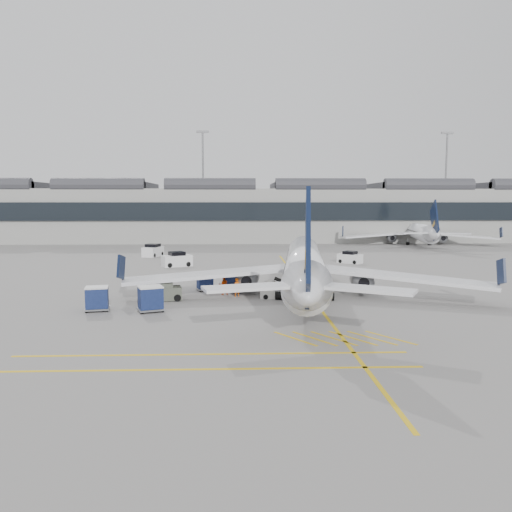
{
  "coord_description": "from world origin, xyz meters",
  "views": [
    {
      "loc": [
        3.51,
        -37.11,
        8.5
      ],
      "look_at": [
        4.97,
        3.77,
        4.0
      ],
      "focal_mm": 35.0,
      "sensor_mm": 36.0,
      "label": 1
    }
  ],
  "objects_px": {
    "belt_loader": "(281,292)",
    "ramp_agent_a": "(237,287)",
    "ramp_agent_b": "(224,285)",
    "airliner_main": "(305,266)",
    "pushback_tug": "(165,292)",
    "baggage_cart_a": "(234,280)"
  },
  "relations": [
    {
      "from": "belt_loader",
      "to": "ramp_agent_a",
      "type": "bearing_deg",
      "value": 176.28
    },
    {
      "from": "belt_loader",
      "to": "ramp_agent_a",
      "type": "height_order",
      "value": "belt_loader"
    },
    {
      "from": "belt_loader",
      "to": "ramp_agent_b",
      "type": "height_order",
      "value": "belt_loader"
    },
    {
      "from": "belt_loader",
      "to": "ramp_agent_a",
      "type": "xyz_separation_m",
      "value": [
        -3.83,
        0.78,
        0.31
      ]
    },
    {
      "from": "airliner_main",
      "to": "belt_loader",
      "type": "height_order",
      "value": "airliner_main"
    },
    {
      "from": "airliner_main",
      "to": "ramp_agent_b",
      "type": "relative_size",
      "value": 20.0
    },
    {
      "from": "airliner_main",
      "to": "ramp_agent_b",
      "type": "distance_m",
      "value": 7.61
    },
    {
      "from": "belt_loader",
      "to": "pushback_tug",
      "type": "bearing_deg",
      "value": -168.66
    },
    {
      "from": "airliner_main",
      "to": "baggage_cart_a",
      "type": "xyz_separation_m",
      "value": [
        -6.32,
        3.49,
        -1.75
      ]
    },
    {
      "from": "baggage_cart_a",
      "to": "ramp_agent_b",
      "type": "xyz_separation_m",
      "value": [
        -0.95,
        -2.24,
        -0.12
      ]
    },
    {
      "from": "ramp_agent_a",
      "to": "pushback_tug",
      "type": "xyz_separation_m",
      "value": [
        -6.22,
        -1.4,
        -0.15
      ]
    },
    {
      "from": "belt_loader",
      "to": "baggage_cart_a",
      "type": "height_order",
      "value": "baggage_cart_a"
    },
    {
      "from": "airliner_main",
      "to": "pushback_tug",
      "type": "relative_size",
      "value": 11.57
    },
    {
      "from": "ramp_agent_a",
      "to": "pushback_tug",
      "type": "height_order",
      "value": "ramp_agent_a"
    },
    {
      "from": "belt_loader",
      "to": "pushback_tug",
      "type": "relative_size",
      "value": 1.51
    },
    {
      "from": "ramp_agent_a",
      "to": "ramp_agent_b",
      "type": "height_order",
      "value": "ramp_agent_b"
    },
    {
      "from": "ramp_agent_a",
      "to": "pushback_tug",
      "type": "bearing_deg",
      "value": 174.21
    },
    {
      "from": "ramp_agent_a",
      "to": "pushback_tug",
      "type": "relative_size",
      "value": 0.55
    },
    {
      "from": "ramp_agent_a",
      "to": "ramp_agent_b",
      "type": "distance_m",
      "value": 1.67
    },
    {
      "from": "airliner_main",
      "to": "baggage_cart_a",
      "type": "distance_m",
      "value": 7.43
    },
    {
      "from": "belt_loader",
      "to": "baggage_cart_a",
      "type": "xyz_separation_m",
      "value": [
        -4.13,
        4.14,
        0.47
      ]
    },
    {
      "from": "airliner_main",
      "to": "pushback_tug",
      "type": "distance_m",
      "value": 12.48
    }
  ]
}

